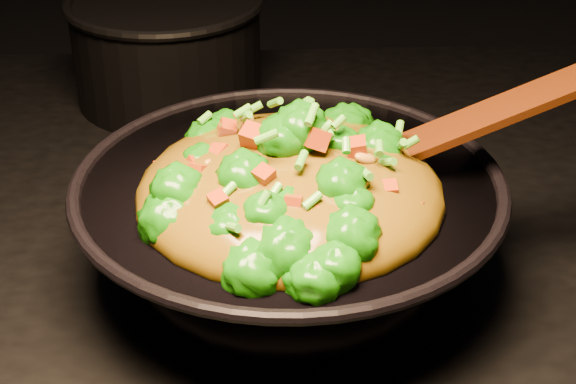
{
  "coord_description": "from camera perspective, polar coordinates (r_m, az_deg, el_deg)",
  "views": [
    {
      "loc": [
        0.07,
        -0.71,
        1.37
      ],
      "look_at": [
        0.1,
        -0.07,
        0.98
      ],
      "focal_mm": 55.0,
      "sensor_mm": 36.0,
      "label": 1
    }
  ],
  "objects": [
    {
      "name": "wok",
      "position": [
        0.75,
        0.04,
        -2.61
      ],
      "size": [
        0.35,
        0.35,
        0.1
      ],
      "primitive_type": null,
      "rotation": [
        0.0,
        0.0,
        -0.01
      ],
      "color": "black",
      "rests_on": "stovetop"
    },
    {
      "name": "stir_fry",
      "position": [
        0.69,
        0.15,
        2.62
      ],
      "size": [
        0.27,
        0.27,
        0.09
      ],
      "primitive_type": null,
      "rotation": [
        0.0,
        0.0,
        0.08
      ],
      "color": "#186F07",
      "rests_on": "wok"
    },
    {
      "name": "spatula",
      "position": [
        0.74,
        11.51,
        4.32
      ],
      "size": [
        0.25,
        0.05,
        0.11
      ],
      "primitive_type": "cube",
      "rotation": [
        0.0,
        -0.38,
        0.05
      ],
      "color": "#3C1B07",
      "rests_on": "wok"
    },
    {
      "name": "back_pot",
      "position": [
        1.09,
        -7.81,
        9.17
      ],
      "size": [
        0.27,
        0.27,
        0.13
      ],
      "primitive_type": "cylinder",
      "rotation": [
        0.0,
        0.0,
        -0.23
      ],
      "color": "black",
      "rests_on": "stovetop"
    }
  ]
}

